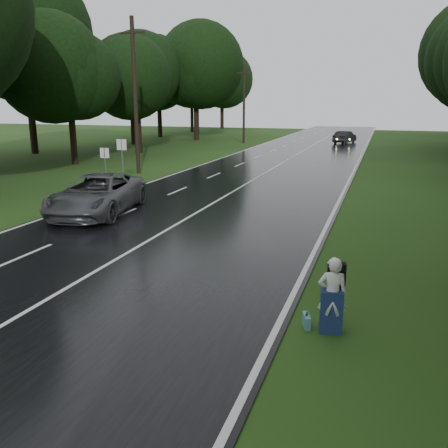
{
  "coord_description": "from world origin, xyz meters",
  "views": [
    {
      "loc": [
        7.7,
        -9.66,
        4.84
      ],
      "look_at": [
        3.11,
        3.99,
        1.1
      ],
      "focal_mm": 37.74,
      "sensor_mm": 36.0,
      "label": 1
    }
  ],
  "objects": [
    {
      "name": "tree_left_f",
      "position": [
        -15.67,
        48.52,
        0.0
      ],
      "size": [
        10.14,
        10.14,
        15.84
      ],
      "primitive_type": null,
      "color": "black",
      "rests_on": "ground"
    },
    {
      "name": "road_sign_b",
      "position": [
        -7.2,
        15.35,
        0.0
      ],
      "size": [
        0.64,
        0.1,
        2.69
      ],
      "primitive_type": null,
      "color": "white",
      "rests_on": "ground"
    },
    {
      "name": "utility_pole_far",
      "position": [
        -8.5,
        45.92,
        0.0
      ],
      "size": [
        1.8,
        0.28,
        9.06
      ],
      "primitive_type": null,
      "color": "black",
      "rests_on": "ground"
    },
    {
      "name": "road",
      "position": [
        0.0,
        20.0,
        0.02
      ],
      "size": [
        12.0,
        140.0,
        0.04
      ],
      "primitive_type": "cube",
      "color": "black",
      "rests_on": "ground"
    },
    {
      "name": "suitcase",
      "position": [
        6.39,
        -0.05,
        0.15
      ],
      "size": [
        0.25,
        0.43,
        0.3
      ],
      "primitive_type": "cube",
      "rotation": [
        0.0,
        0.0,
        0.32
      ],
      "color": "teal",
      "rests_on": "ground"
    },
    {
      "name": "utility_pole_mid",
      "position": [
        -8.5,
        19.63,
        0.0
      ],
      "size": [
        1.8,
        0.28,
        10.27
      ],
      "primitive_type": null,
      "color": "black",
      "rests_on": "ground"
    },
    {
      "name": "ground",
      "position": [
        0.0,
        0.0,
        0.0
      ],
      "size": [
        160.0,
        160.0,
        0.0
      ],
      "primitive_type": "plane",
      "color": "#234414",
      "rests_on": "ground"
    },
    {
      "name": "tree_left_d",
      "position": [
        -15.7,
        22.33,
        0.0
      ],
      "size": [
        8.09,
        8.09,
        12.65
      ],
      "primitive_type": null,
      "color": "black",
      "rests_on": "ground"
    },
    {
      "name": "grey_car",
      "position": [
        -4.12,
        7.87,
        0.9
      ],
      "size": [
        3.91,
        6.59,
        1.72
      ],
      "primitive_type": "imported",
      "rotation": [
        0.0,
        0.0,
        0.18
      ],
      "color": "#434548",
      "rests_on": "road"
    },
    {
      "name": "road_sign_a",
      "position": [
        -7.2,
        13.47,
        0.0
      ],
      "size": [
        0.56,
        0.1,
        2.34
      ],
      "primitive_type": null,
      "color": "white",
      "rests_on": "ground"
    },
    {
      "name": "tree_left_e",
      "position": [
        -15.06,
        31.72,
        0.0
      ],
      "size": [
        7.87,
        7.87,
        12.29
      ],
      "primitive_type": null,
      "color": "black",
      "rests_on": "ground"
    },
    {
      "name": "lane_center",
      "position": [
        0.0,
        20.0,
        0.04
      ],
      "size": [
        0.12,
        140.0,
        0.01
      ],
      "primitive_type": "cube",
      "color": "silver",
      "rests_on": "road"
    },
    {
      "name": "far_car",
      "position": [
        3.18,
        49.37,
        0.76
      ],
      "size": [
        2.56,
        4.61,
        1.44
      ],
      "primitive_type": "imported",
      "rotation": [
        0.0,
        0.0,
        2.89
      ],
      "color": "black",
      "rests_on": "road"
    },
    {
      "name": "hitchhiker",
      "position": [
        6.92,
        -0.08,
        0.79
      ],
      "size": [
        0.68,
        0.63,
        1.71
      ],
      "color": "silver",
      "rests_on": "ground"
    }
  ]
}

